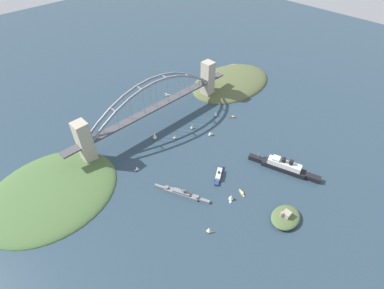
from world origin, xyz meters
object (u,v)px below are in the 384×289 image
object	(u,v)px
naval_cruiser	(182,193)
small_boat_4	(192,127)
small_boat_1	(155,136)
small_boat_7	(242,193)
harbor_arch_bridge	(155,106)
small_boat_8	(175,137)
small_boat_6	(233,117)
ocean_liner	(284,166)
harbor_ferry_steamer	(219,175)
fort_island_mid_harbor	(286,217)
small_boat_2	(231,197)
small_boat_5	(137,168)
small_boat_3	(216,114)
small_boat_0	(210,133)
small_boat_9	(209,230)
seaplane_taxiing_near_bridge	(167,95)

from	to	relation	value
naval_cruiser	small_boat_4	world-z (taller)	naval_cruiser
small_boat_1	small_boat_7	xyz separation A→B (m)	(-11.02, 153.74, -4.61)
harbor_arch_bridge	naval_cruiser	distance (m)	148.55
small_boat_4	small_boat_8	bearing A→B (deg)	-1.28
small_boat_6	small_boat_7	world-z (taller)	small_boat_7
ocean_liner	harbor_ferry_steamer	size ratio (longest dim) A/B	2.85
fort_island_mid_harbor	small_boat_2	world-z (taller)	fort_island_mid_harbor
small_boat_5	small_boat_6	bearing A→B (deg)	175.64
small_boat_3	small_boat_0	bearing A→B (deg)	32.43
small_boat_3	small_boat_9	xyz separation A→B (m)	(160.89, 136.13, 0.30)
small_boat_8	small_boat_7	bearing A→B (deg)	85.51
harbor_arch_bridge	fort_island_mid_harbor	world-z (taller)	harbor_arch_bridge
seaplane_taxiing_near_bridge	small_boat_2	size ratio (longest dim) A/B	1.21
naval_cruiser	ocean_liner	bearing A→B (deg)	152.86
fort_island_mid_harbor	small_boat_8	xyz separation A→B (m)	(-4.49, -189.66, -0.65)
small_boat_3	small_boat_9	size ratio (longest dim) A/B	0.95
small_boat_5	small_boat_7	bearing A→B (deg)	119.27
small_boat_3	small_boat_5	size ratio (longest dim) A/B	1.18
small_boat_3	small_boat_9	distance (m)	210.75
small_boat_7	seaplane_taxiing_near_bridge	bearing A→B (deg)	-108.72
fort_island_mid_harbor	small_boat_4	xyz separation A→B (m)	(-38.37, -188.90, -0.20)
small_boat_3	small_boat_4	world-z (taller)	small_boat_4
small_boat_4	seaplane_taxiing_near_bridge	bearing A→B (deg)	-109.00
naval_cruiser	small_boat_9	world-z (taller)	naval_cruiser
harbor_arch_bridge	small_boat_5	xyz separation A→B (m)	(80.36, 58.60, -30.26)
small_boat_2	small_boat_6	distance (m)	164.24
harbor_arch_bridge	small_boat_3	xyz separation A→B (m)	(-81.74, 51.09, -29.67)
small_boat_2	small_boat_5	bearing A→B (deg)	-66.35
harbor_arch_bridge	small_boat_0	world-z (taller)	harbor_arch_bridge
small_boat_1	small_boat_8	distance (m)	29.83
harbor_ferry_steamer	small_boat_2	world-z (taller)	small_boat_2
small_boat_0	small_boat_8	size ratio (longest dim) A/B	1.21
seaplane_taxiing_near_bridge	small_boat_4	world-z (taller)	small_boat_4
small_boat_2	small_boat_6	size ratio (longest dim) A/B	0.95
small_boat_0	harbor_ferry_steamer	bearing A→B (deg)	50.64
small_boat_9	ocean_liner	bearing A→B (deg)	177.70
small_boat_8	small_boat_9	size ratio (longest dim) A/B	0.86
small_boat_7	ocean_liner	bearing A→B (deg)	169.27
small_boat_3	small_boat_6	size ratio (longest dim) A/B	0.80
small_boat_9	small_boat_5	bearing A→B (deg)	-89.46
small_boat_7	small_boat_9	bearing A→B (deg)	6.68
naval_cruiser	seaplane_taxiing_near_bridge	xyz separation A→B (m)	(-130.39, -178.36, -0.80)
ocean_liner	fort_island_mid_harbor	world-z (taller)	ocean_liner
harbor_arch_bridge	small_boat_6	world-z (taller)	harbor_arch_bridge
harbor_arch_bridge	small_boat_2	xyz separation A→B (m)	(29.07, 175.72, -29.27)
naval_cruiser	small_boat_4	size ratio (longest dim) A/B	8.10
seaplane_taxiing_near_bridge	small_boat_7	distance (m)	240.91
naval_cruiser	small_boat_5	distance (m)	72.51
ocean_liner	small_boat_1	distance (m)	185.62
small_boat_0	small_boat_3	world-z (taller)	small_boat_0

